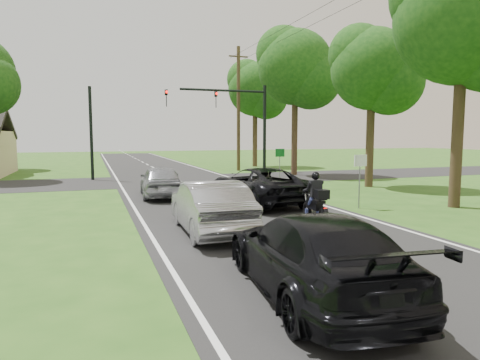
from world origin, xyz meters
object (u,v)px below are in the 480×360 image
Objects in this scene: dark_suv at (259,186)px; silver_suv at (161,181)px; motorcycle_rider at (316,203)px; silver_sedan at (210,207)px; utility_pole_far at (238,108)px; traffic_signal at (237,115)px; sign_white at (360,168)px; sign_green at (280,158)px; dark_car_behind at (313,254)px.

silver_suv is (-3.56, 3.47, -0.02)m from dark_suv.
silver_sedan is (-3.70, -0.27, 0.11)m from motorcycle_rider.
silver_sedan is 0.47× the size of utility_pole_far.
silver_suv is at bearing -136.65° from traffic_signal.
sign_white is at bearing -160.21° from silver_sedan.
motorcycle_rider is 3.71m from silver_sedan.
motorcycle_rider is 10.44m from sign_green.
dark_car_behind reaches higher than silver_suv.
dark_suv is (-0.37, 4.20, 0.11)m from motorcycle_rider.
motorcycle_rider reaches higher than silver_sedan.
sign_green reaches higher than silver_suv.
dark_car_behind is at bearing 96.24° from silver_sedan.
sign_white and sign_green have the same top height.
traffic_signal is at bearing 88.65° from motorcycle_rider.
sign_green is at bearing -96.73° from utility_pole_far.
dark_car_behind is 9.89m from sign_white.
motorcycle_rider is 0.36× the size of dark_suv.
dark_suv is 1.07× the size of dark_car_behind.
motorcycle_rider is 0.31× the size of traffic_signal.
traffic_signal is (2.00, 8.72, 3.35)m from dark_suv.
dark_suv is at bearing -124.86° from silver_sedan.
silver_sedan is 5.45m from dark_car_behind.
utility_pole_far reaches higher than dark_suv.
sign_green is at bearing 77.97° from motorcycle_rider.
silver_sedan is (-3.33, -4.48, 0.00)m from dark_suv.
sign_white is at bearing -82.95° from traffic_signal.
silver_suv is at bearing -162.61° from sign_green.
motorcycle_rider is 21.85m from utility_pole_far.
silver_suv is at bearing -86.54° from silver_sedan.
dark_suv is at bearing 145.58° from sign_white.
silver_suv is 7.51m from sign_green.
dark_car_behind is at bearing 68.30° from dark_suv.
silver_sedan reaches higher than dark_car_behind.
dark_suv is 0.56× the size of utility_pole_far.
motorcycle_rider is at bearing -147.57° from sign_white.
utility_pole_far is at bearing -118.61° from silver_suv.
sign_white is (6.69, 2.17, 0.81)m from silver_sedan.
traffic_signal is (5.56, 5.25, 3.38)m from silver_suv.
dark_car_behind is (0.42, -5.44, -0.02)m from silver_sedan.
motorcycle_rider is 6.58m from dark_car_behind.
silver_sedan is at bearing -111.12° from utility_pole_far.
dark_suv is 10.33m from dark_car_behind.
sign_white is (3.36, -2.30, 0.81)m from dark_suv.
traffic_signal is at bearing 97.05° from sign_white.
traffic_signal reaches higher than motorcycle_rider.
sign_green is (6.46, 15.61, 0.83)m from dark_car_behind.
dark_car_behind is at bearing -112.49° from sign_green.
traffic_signal reaches higher than silver_sedan.
silver_sedan reaches higher than silver_suv.
dark_suv is 4.15m from sign_white.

